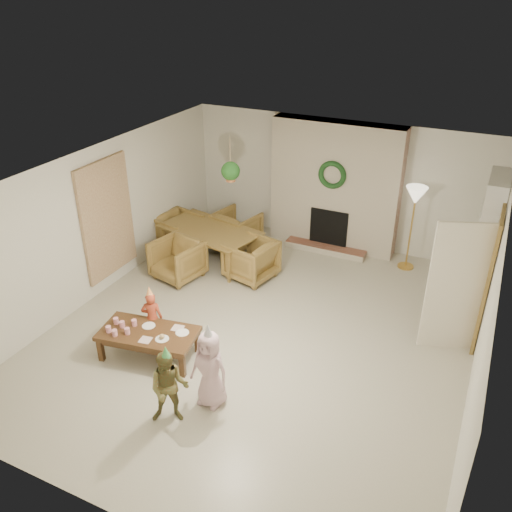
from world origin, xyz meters
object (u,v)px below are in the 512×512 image
Objects in this scene: dining_chair_near at (177,260)px; coffee_table_top at (148,333)px; dining_chair_right at (251,259)px; child_plaid at (169,388)px; dining_chair_left at (178,232)px; child_red at (152,318)px; dining_chair_far at (237,229)px; child_pink at (210,369)px; dining_table at (209,245)px.

dining_chair_near reaches higher than coffee_table_top.
child_plaid reaches higher than dining_chair_right.
dining_chair_left is (-0.61, 0.98, 0.00)m from dining_chair_near.
child_red is at bearing 105.99° from coffee_table_top.
child_plaid reaches higher than dining_chair_far.
coffee_table_top is 1.62× the size of child_red.
dining_chair_near is 3.29m from child_pink.
dining_chair_far is at bearing -110.41° from child_red.
dining_chair_right is (1.80, -0.41, 0.00)m from dining_chair_left.
child_red reaches higher than dining_chair_right.
dining_chair_far is (0.37, 1.60, 0.00)m from dining_chair_near.
child_plaid is (1.46, -4.58, 0.14)m from dining_chair_far.
dining_chair_near is 1.00× the size of dining_chair_far.
dining_chair_far is 0.80× the size of child_plaid.
child_pink is (2.73, -3.50, 0.17)m from dining_chair_left.
dining_table is 2.34× the size of dining_chair_far.
dining_chair_far is 0.94× the size of child_red.
dining_table is 2.95m from coffee_table_top.
dining_chair_near is at bearing 95.24° from child_plaid.
child_red is at bearing 1.69° from dining_chair_right.
dining_chair_left is 0.94× the size of child_red.
dining_chair_near is 1.00× the size of dining_chair_left.
coffee_table_top is 1.37× the size of child_plaid.
dining_chair_near is 1.91m from child_red.
dining_chair_right is at bearing -0.00° from dining_table.
dining_table is 0.82m from dining_chair_far.
dining_chair_right is at bearing -127.58° from child_red.
child_plaid reaches higher than dining_table.
dining_chair_near is 0.75× the size of child_pink.
child_red is at bearing 106.27° from child_plaid.
dining_chair_far is 4.81m from child_plaid.
dining_table is 4.12m from child_plaid.
child_pink is at bearing 125.97° from dining_chair_far.
dining_chair_left is at bearing 45.00° from dining_chair_far.
dining_chair_far is 3.39m from child_red.
dining_chair_near is 3.50m from child_plaid.
dining_chair_far is at bearing 90.00° from dining_table.
child_red is at bearing 108.87° from dining_chair_far.
dining_chair_left is at bearing 135.00° from dining_chair_near.
dining_chair_left is 3.06m from child_red.
dining_table is 3.84m from child_pink.
dining_chair_near is 0.80× the size of child_plaid.
child_plaid is at bearing 120.61° from dining_chair_far.
dining_chair_far and dining_chair_left have the same top height.
dining_table is at bearing -90.00° from dining_chair_right.
dining_chair_right is (0.81, -1.03, 0.00)m from dining_chair_far.
dining_chair_far is 1.31m from dining_chair_right.
dining_chair_right is (1.18, 0.57, 0.00)m from dining_chair_near.
child_red is at bearing -55.03° from dining_chair_near.
dining_table is 2.34× the size of dining_chair_near.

